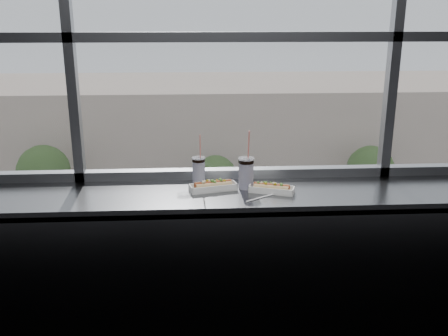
{
  "coord_description": "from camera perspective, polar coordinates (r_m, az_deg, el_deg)",
  "views": [
    {
      "loc": [
        -0.26,
        -1.62,
        2.12
      ],
      "look_at": [
        -0.09,
        1.23,
        1.25
      ],
      "focal_mm": 40.0,
      "sensor_mm": 36.0,
      "label": 1
    }
  ],
  "objects": [
    {
      "name": "far_sidewalk",
      "position": [
        33.77,
        -2.75,
        -5.87
      ],
      "size": [
        80.0,
        6.0,
        0.04
      ],
      "primitive_type": "cube",
      "color": "#959595",
      "rests_on": "plaza_ground"
    },
    {
      "name": "car_near_b",
      "position": [
        23.68,
        -20.73,
        -15.0
      ],
      "size": [
        3.11,
        5.97,
        1.9
      ],
      "primitive_type": "imported",
      "rotation": [
        0.0,
        0.0,
        1.7
      ],
      "color": "black",
      "rests_on": "street_asphalt"
    },
    {
      "name": "soda_cup_right",
      "position": [
        3.07,
        2.54,
        -0.39
      ],
      "size": [
        0.1,
        0.1,
        0.37
      ],
      "color": "white",
      "rests_on": "counter"
    },
    {
      "name": "hotdog_tray_right",
      "position": [
        3.02,
        5.46,
        -2.32
      ],
      "size": [
        0.29,
        0.17,
        0.07
      ],
      "rotation": [
        0.0,
        0.0,
        -0.34
      ],
      "color": "white",
      "rests_on": "counter"
    },
    {
      "name": "hotdog_tray_left",
      "position": [
        3.04,
        -1.26,
        -2.06
      ],
      "size": [
        0.3,
        0.16,
        0.07
      ],
      "rotation": [
        0.0,
        0.0,
        0.24
      ],
      "color": "white",
      "rests_on": "counter"
    },
    {
      "name": "wall_back_lower",
      "position": [
        3.51,
        1.14,
        -9.65
      ],
      "size": [
        6.0,
        0.0,
        6.0
      ],
      "primitive_type": "plane",
      "rotation": [
        1.57,
        0.0,
        0.0
      ],
      "color": "black",
      "rests_on": "ground"
    },
    {
      "name": "pedestrian_b",
      "position": [
        33.54,
        -1.83,
        -4.08
      ],
      "size": [
        0.92,
        0.69,
        2.07
      ],
      "primitive_type": "imported",
      "color": "#66605B",
      "rests_on": "far_sidewalk"
    },
    {
      "name": "plaza_ground",
      "position": [
        48.44,
        -3.01,
        1.24
      ],
      "size": [
        120.0,
        120.0,
        0.0
      ],
      "primitive_type": "plane",
      "color": "#959595",
      "rests_on": "ground"
    },
    {
      "name": "loose_straw",
      "position": [
        2.93,
        4.26,
        -3.39
      ],
      "size": [
        0.19,
        0.13,
        0.01
      ],
      "primitive_type": "cylinder",
      "rotation": [
        0.0,
        1.57,
        0.57
      ],
      "color": "white",
      "rests_on": "counter"
    },
    {
      "name": "wrapper",
      "position": [
        2.97,
        -4.58,
        -2.98
      ],
      "size": [
        0.09,
        0.07,
        0.02
      ],
      "primitive_type": "ellipsoid",
      "color": "silver",
      "rests_on": "counter"
    },
    {
      "name": "counter",
      "position": [
        3.05,
        1.6,
        -3.21
      ],
      "size": [
        6.0,
        0.55,
        0.06
      ],
      "primitive_type": "cube",
      "color": "slate",
      "rests_on": "ground"
    },
    {
      "name": "car_far_b",
      "position": [
        29.87,
        3.85,
        -6.69
      ],
      "size": [
        2.77,
        6.55,
        2.18
      ],
      "primitive_type": "imported",
      "rotation": [
        0.0,
        0.0,
        1.56
      ],
      "color": "#791500",
      "rests_on": "street_asphalt"
    },
    {
      "name": "tree_right",
      "position": [
        34.65,
        16.38,
        -0.13
      ],
      "size": [
        3.15,
        3.15,
        4.92
      ],
      "color": "#47382B",
      "rests_on": "far_sidewalk"
    },
    {
      "name": "soda_cup_left",
      "position": [
        3.17,
        -2.91,
        -0.08
      ],
      "size": [
        0.09,
        0.09,
        0.32
      ],
      "color": "white",
      "rests_on": "counter"
    },
    {
      "name": "tree_center",
      "position": [
        32.75,
        -0.98,
        -1.0
      ],
      "size": [
        2.84,
        2.84,
        4.44
      ],
      "color": "#47382B",
      "rests_on": "far_sidewalk"
    },
    {
      "name": "car_near_c",
      "position": [
        22.62,
        -5.37,
        -15.26
      ],
      "size": [
        3.16,
        6.36,
        2.04
      ],
      "primitive_type": "imported",
      "rotation": [
        0.0,
        0.0,
        1.67
      ],
      "color": "#AE3246",
      "rests_on": "street_asphalt"
    },
    {
      "name": "pedestrian_d",
      "position": [
        35.01,
        14.23,
        -3.68
      ],
      "size": [
        0.69,
        0.92,
        2.08
      ],
      "primitive_type": "imported",
      "rotation": [
        0.0,
        0.0,
        4.71
      ],
      "color": "#66605B",
      "rests_on": "far_sidewalk"
    },
    {
      "name": "street_asphalt",
      "position": [
        26.57,
        -2.5,
        -12.55
      ],
      "size": [
        80.0,
        10.0,
        0.06
      ],
      "primitive_type": "cube",
      "color": "black",
      "rests_on": "plaza_ground"
    },
    {
      "name": "tree_left",
      "position": [
        33.97,
        -19.91,
        -0.36
      ],
      "size": [
        3.39,
        3.39,
        5.29
      ],
      "color": "#47382B",
      "rests_on": "far_sidewalk"
    },
    {
      "name": "counter_fascia",
      "position": [
        3.04,
        1.95,
        -14.11
      ],
      "size": [
        6.0,
        0.04,
        1.04
      ],
      "primitive_type": "cube",
      "color": "slate",
      "rests_on": "ground"
    },
    {
      "name": "far_building",
      "position": [
        42.12,
        -3.02,
        4.45
      ],
      "size": [
        50.0,
        14.0,
        8.0
      ],
      "primitive_type": "cube",
      "color": "#B5A090",
      "rests_on": "plaza_ground"
    }
  ]
}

